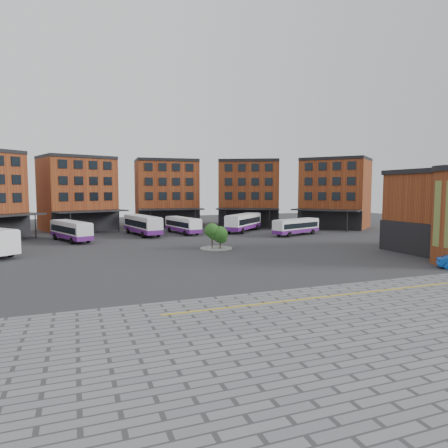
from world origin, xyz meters
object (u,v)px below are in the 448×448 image
object	(u,v)px
bus_d	(183,225)
bus_f	(296,226)
tree_island	(218,235)
bus_b	(71,230)
bus_c	(143,225)
bus_e	(244,222)

from	to	relation	value
bus_d	bus_f	size ratio (longest dim) A/B	1.04
tree_island	bus_f	distance (m)	21.15
bus_d	bus_b	bearing A→B (deg)	-178.17
bus_d	bus_f	world-z (taller)	bus_d
bus_c	bus_e	distance (m)	19.06
tree_island	bus_b	size ratio (longest dim) A/B	0.39
tree_island	bus_c	xyz separation A→B (m)	(-6.94, 20.01, -0.03)
bus_c	bus_d	xyz separation A→B (m)	(7.27, -0.11, -0.25)
bus_d	bus_e	xyz separation A→B (m)	(11.77, -0.69, 0.21)
bus_b	bus_e	distance (m)	31.02
bus_f	bus_e	bearing A→B (deg)	-165.13
tree_island	bus_c	size ratio (longest dim) A/B	0.35
bus_d	bus_c	bearing A→B (deg)	168.55
bus_b	tree_island	bearing A→B (deg)	-61.06
bus_c	tree_island	bearing A→B (deg)	-81.67
bus_c	bus_b	bearing A→B (deg)	-170.73
bus_b	bus_e	xyz separation A→B (m)	(30.82, 3.50, 0.13)
bus_e	bus_f	distance (m)	10.82
bus_b	bus_e	size ratio (longest dim) A/B	1.09
bus_c	bus_d	bearing A→B (deg)	-11.66
bus_b	bus_f	size ratio (longest dim) A/B	1.09
tree_island	bus_c	bearing A→B (deg)	109.13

